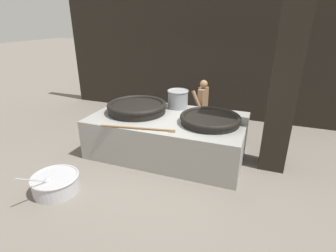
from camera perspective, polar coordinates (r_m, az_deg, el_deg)
The scene contains 10 objects.
ground_plane at distance 6.13m, azimuth 0.00°, elevation -5.68°, with size 60.00×60.00×0.00m, color slate.
back_wall at distance 8.28m, azimuth 7.44°, elevation 15.05°, with size 9.21×0.24×3.71m, color black.
support_pillar at distance 5.38m, azimuth 24.15°, elevation 9.39°, with size 0.49×0.49×3.71m, color black.
hearth_platform at distance 5.94m, azimuth 0.00°, elevation -1.95°, with size 3.36×1.91×0.88m.
giant_wok_near at distance 6.07m, azimuth -6.77°, elevation 4.13°, with size 1.37×1.37×0.23m.
giant_wok_far at distance 5.46m, azimuth 9.16°, elevation 1.53°, with size 1.25×1.25×0.18m.
stock_pot at distance 6.32m, azimuth 2.17°, elevation 5.97°, with size 0.51×0.51×0.43m.
stirring_paddle at distance 5.15m, azimuth -6.07°, elevation -0.51°, with size 1.50×0.34×0.04m.
cook at distance 6.90m, azimuth 7.48°, elevation 4.48°, with size 0.36×0.55×1.45m.
prep_bowl_vegetables at distance 5.18m, azimuth -23.29°, elevation -11.28°, with size 0.83×1.08×0.66m.
Camera 1 is at (1.91, -5.06, 2.89)m, focal length 28.00 mm.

